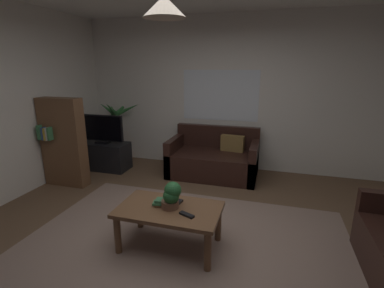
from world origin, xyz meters
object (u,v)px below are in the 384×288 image
(coffee_table, at_px, (169,214))
(tv, at_px, (102,129))
(potted_palm_corner, at_px, (118,134))
(remote_on_table_0, at_px, (178,203))
(book_on_table_2, at_px, (161,201))
(potted_plant_on_table, at_px, (172,195))
(pendant_lamp, at_px, (164,7))
(book_on_table_1, at_px, (160,203))
(couch_under_window, at_px, (214,160))
(tv_stand, at_px, (105,156))
(bookshelf_corner, at_px, (63,142))
(book_on_table_0, at_px, (162,204))
(remote_on_table_1, at_px, (187,215))

(coffee_table, bearing_deg, tv, 136.93)
(potted_palm_corner, bearing_deg, remote_on_table_0, -48.27)
(book_on_table_2, xyz_separation_m, potted_plant_on_table, (0.12, -0.01, 0.08))
(coffee_table, distance_m, tv, 2.77)
(coffee_table, bearing_deg, pendant_lamp, -172.87)
(book_on_table_1, bearing_deg, couch_under_window, 86.87)
(potted_plant_on_table, bearing_deg, book_on_table_1, 176.84)
(tv_stand, xyz_separation_m, tv, (-0.00, -0.02, 0.52))
(coffee_table, relative_size, bookshelf_corner, 0.76)
(bookshelf_corner, bearing_deg, remote_on_table_0, -23.71)
(remote_on_table_0, bearing_deg, couch_under_window, 99.37)
(coffee_table, relative_size, book_on_table_0, 7.22)
(remote_on_table_1, height_order, tv, tv)
(coffee_table, xyz_separation_m, book_on_table_0, (-0.09, 0.03, 0.08))
(bookshelf_corner, bearing_deg, tv, 76.67)
(book_on_table_2, relative_size, tv_stand, 0.13)
(book_on_table_2, bearing_deg, couch_under_window, 87.07)
(tv, distance_m, potted_palm_corner, 0.60)
(coffee_table, bearing_deg, book_on_table_1, 172.21)
(bookshelf_corner, relative_size, pendant_lamp, 2.97)
(book_on_table_2, relative_size, bookshelf_corner, 0.08)
(potted_palm_corner, bearing_deg, potted_plant_on_table, -49.84)
(potted_plant_on_table, distance_m, tv, 2.76)
(book_on_table_0, distance_m, book_on_table_1, 0.03)
(book_on_table_0, bearing_deg, pendant_lamp, -15.19)
(remote_on_table_1, bearing_deg, potted_plant_on_table, 83.03)
(book_on_table_1, bearing_deg, tv, 135.64)
(book_on_table_1, xyz_separation_m, remote_on_table_0, (0.16, 0.09, -0.02))
(tv, relative_size, pendant_lamp, 1.77)
(tv, distance_m, bookshelf_corner, 0.81)
(coffee_table, height_order, book_on_table_2, book_on_table_2)
(potted_plant_on_table, bearing_deg, pendant_lamp, -166.42)
(remote_on_table_0, xyz_separation_m, potted_plant_on_table, (-0.03, -0.10, 0.13))
(book_on_table_1, xyz_separation_m, potted_palm_corner, (-1.91, 2.41, 0.05))
(tv, bearing_deg, pendant_lamp, -43.07)
(book_on_table_0, xyz_separation_m, remote_on_table_0, (0.15, 0.08, 0.00))
(book_on_table_0, xyz_separation_m, bookshelf_corner, (-2.09, 1.06, 0.24))
(book_on_table_1, bearing_deg, remote_on_table_0, 29.17)
(remote_on_table_0, bearing_deg, bookshelf_corner, 164.43)
(coffee_table, bearing_deg, potted_palm_corner, 129.69)
(book_on_table_1, height_order, book_on_table_2, book_on_table_2)
(book_on_table_2, distance_m, pendant_lamp, 1.84)
(remote_on_table_1, bearing_deg, coffee_table, 87.68)
(pendant_lamp, bearing_deg, book_on_table_2, 167.24)
(book_on_table_2, relative_size, remote_on_table_0, 0.73)
(potted_plant_on_table, xyz_separation_m, potted_palm_corner, (-2.04, 2.42, -0.06))
(tv, bearing_deg, couch_under_window, 7.90)
(coffee_table, bearing_deg, remote_on_table_1, -25.01)
(couch_under_window, xyz_separation_m, tv, (-2.02, -0.28, 0.49))
(tv_stand, bearing_deg, remote_on_table_0, -40.98)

